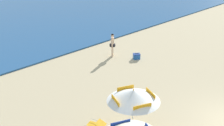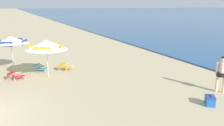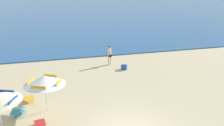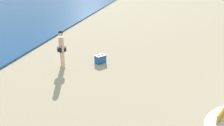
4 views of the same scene
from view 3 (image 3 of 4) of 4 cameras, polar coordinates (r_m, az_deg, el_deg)
beach_umbrella_striped_main at (r=13.64m, az=-16.30°, el=-4.14°), size 3.04×3.04×2.24m
lounge_chair_under_umbrella at (r=12.89m, az=-17.40°, el=-13.88°), size 0.69×0.96×0.51m
lounge_chair_beside_umbrella at (r=14.25m, az=-22.12°, el=-11.13°), size 0.85×1.01×0.51m
lounge_chair_facing_sea at (r=15.54m, az=-19.88°, el=-8.31°), size 0.80×1.01×0.52m
person_standing_near_shore at (r=21.24m, az=-0.60°, el=2.20°), size 0.43×0.43×1.75m
cooler_box at (r=20.29m, az=3.02°, el=-1.03°), size 0.61×0.57×0.43m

